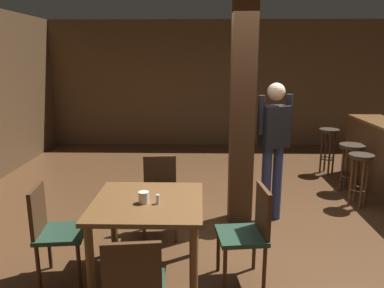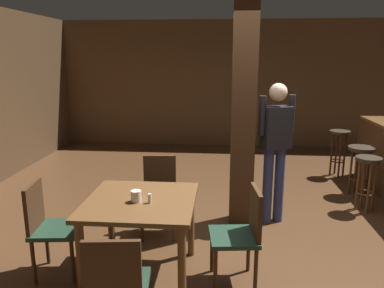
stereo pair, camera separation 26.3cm
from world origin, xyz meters
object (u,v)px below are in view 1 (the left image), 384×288
chair_south (134,288)px  napkin_cup (144,197)px  bar_stool_near (360,168)px  bar_stool_mid (352,156)px  bar_stool_far (329,141)px  chair_east (250,229)px  standing_person (274,143)px  salt_shaker (158,199)px  chair_north (160,192)px  chair_west (52,228)px  dining_table (148,213)px

chair_south → napkin_cup: bearing=93.4°
bar_stool_near → bar_stool_mid: size_ratio=1.01×
napkin_cup → bar_stool_mid: bearing=41.1°
chair_south → napkin_cup: 0.91m
bar_stool_near → bar_stool_far: bearing=87.5°
chair_east → standing_person: (0.44, 1.33, 0.50)m
salt_shaker → bar_stool_near: bearing=36.0°
chair_east → chair_north: bearing=134.1°
napkin_cup → standing_person: standing_person is taller
bar_stool_mid → standing_person: bearing=-142.8°
salt_shaker → bar_stool_mid: salt_shaker is taller
chair_east → bar_stool_far: chair_east is taller
napkin_cup → standing_person: 1.95m
salt_shaker → bar_stool_far: size_ratio=0.11×
bar_stool_mid → bar_stool_far: 0.89m
salt_shaker → bar_stool_far: bearing=52.0°
chair_south → bar_stool_mid: size_ratio=1.21×
bar_stool_near → chair_west: bearing=-152.9°
chair_east → standing_person: standing_person is taller
bar_stool_mid → chair_east: bearing=-127.6°
chair_north → napkin_cup: 1.02m
napkin_cup → salt_shaker: napkin_cup is taller
chair_north → chair_west: size_ratio=1.00×
chair_west → bar_stool_near: size_ratio=1.20×
bar_stool_near → salt_shaker: bearing=-144.0°
chair_west → bar_stool_far: bearing=42.6°
napkin_cup → bar_stool_near: napkin_cup is taller
chair_south → standing_person: bearing=59.0°
chair_west → napkin_cup: bearing=-2.1°
dining_table → salt_shaker: salt_shaker is taller
dining_table → bar_stool_mid: (2.75, 2.36, -0.08)m
bar_stool_far → chair_east: bearing=-118.6°
chair_west → bar_stool_near: bearing=27.1°
chair_north → chair_east: 1.30m
salt_shaker → bar_stool_near: size_ratio=0.11×
bar_stool_near → bar_stool_far: 1.50m
chair_north → bar_stool_far: chair_north is taller
chair_south → napkin_cup: size_ratio=8.69×
bar_stool_far → standing_person: bearing=-124.5°
chair_west → chair_east: bearing=0.3°
chair_south → bar_stool_mid: bearing=50.2°
bar_stool_near → chair_east: bearing=-133.9°
dining_table → chair_south: 0.92m
dining_table → bar_stool_far: bearing=50.4°
dining_table → standing_person: (1.36, 1.31, 0.36)m
standing_person → salt_shaker: bearing=-132.3°
dining_table → chair_north: 0.93m
bar_stool_near → chair_north: bearing=-162.1°
chair_east → napkin_cup: size_ratio=8.69×
chair_east → bar_stool_near: bearing=46.1°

